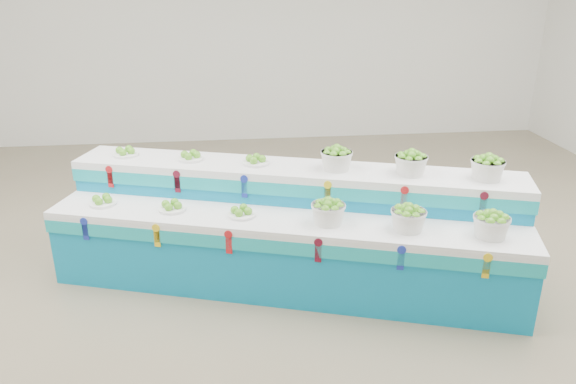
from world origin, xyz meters
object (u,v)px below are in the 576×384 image
object	(u,v)px
basket_upper_right	(487,167)
basket_lower_left	(328,211)
plate_upper_mid	(191,155)
display_stand	(288,229)

from	to	relation	value
basket_upper_right	basket_lower_left	bearing A→B (deg)	-176.13
basket_upper_right	plate_upper_mid	bearing A→B (deg)	162.08
basket_lower_left	basket_upper_right	world-z (taller)	basket_upper_right
basket_lower_left	plate_upper_mid	xyz separation A→B (m)	(-1.16, 0.92, 0.24)
plate_upper_mid	basket_upper_right	distance (m)	2.70
display_stand	basket_upper_right	world-z (taller)	basket_upper_right
display_stand	basket_lower_left	distance (m)	0.57
plate_upper_mid	basket_lower_left	bearing A→B (deg)	-38.44
plate_upper_mid	basket_upper_right	xyz separation A→B (m)	(2.56, -0.83, 0.06)
display_stand	basket_lower_left	size ratio (longest dim) A/B	14.55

